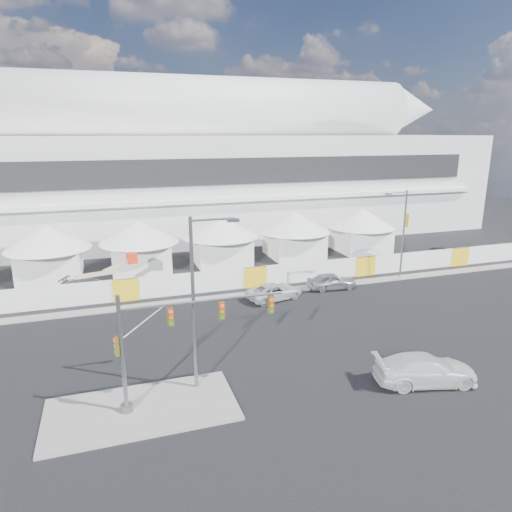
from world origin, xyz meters
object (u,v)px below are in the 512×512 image
object	(u,v)px
lot_car_b	(439,252)
streetlight_median	(198,293)
lot_car_a	(372,257)
streetlight_curb	(402,228)
sedan_silver	(332,281)
lot_car_c	(88,285)
pickup_curb	(275,291)
pickup_near	(425,369)
boom_lift	(91,286)
traffic_mast	(163,342)

from	to	relation	value
lot_car_b	streetlight_median	bearing A→B (deg)	101.88
lot_car_a	streetlight_curb	xyz separation A→B (m)	(-0.35, -5.50, 4.47)
sedan_silver	lot_car_c	distance (m)	22.79
pickup_curb	pickup_near	world-z (taller)	pickup_near
streetlight_curb	sedan_silver	bearing A→B (deg)	-173.82
pickup_near	boom_lift	distance (m)	29.21
lot_car_b	sedan_silver	bearing A→B (deg)	90.62
lot_car_b	streetlight_curb	distance (m)	11.77
streetlight_median	boom_lift	xyz separation A→B (m)	(-6.41, 18.53, -4.96)
pickup_near	streetlight_curb	world-z (taller)	streetlight_curb
lot_car_b	traffic_mast	distance (m)	40.79
lot_car_b	streetlight_median	distance (m)	38.50
sedan_silver	pickup_curb	xyz separation A→B (m)	(-6.09, -0.87, -0.08)
lot_car_c	boom_lift	bearing A→B (deg)	-138.89
pickup_curb	lot_car_c	world-z (taller)	pickup_curb
lot_car_a	streetlight_median	distance (m)	31.21
pickup_near	boom_lift	xyz separation A→B (m)	(-19.16, 22.05, 0.05)
pickup_curb	pickup_near	distance (m)	16.43
streetlight_curb	boom_lift	size ratio (longest dim) A/B	1.30
pickup_near	streetlight_curb	bearing A→B (deg)	-17.81
lot_car_b	traffic_mast	bearing A→B (deg)	101.84
sedan_silver	lot_car_b	world-z (taller)	sedan_silver
pickup_near	lot_car_c	xyz separation A→B (m)	(-19.44, 22.96, -0.17)
pickup_near	traffic_mast	distance (m)	15.37
sedan_silver	pickup_curb	size ratio (longest dim) A/B	0.90
streetlight_median	boom_lift	world-z (taller)	streetlight_median
pickup_near	lot_car_b	bearing A→B (deg)	-27.96
lot_car_a	sedan_silver	bearing A→B (deg)	170.95
pickup_curb	lot_car_a	xyz separation A→B (m)	(14.44, 7.23, 0.05)
lot_car_c	streetlight_median	bearing A→B (deg)	-136.89
pickup_near	lot_car_a	xyz separation A→B (m)	(10.87, 23.27, -0.11)
sedan_silver	lot_car_c	world-z (taller)	sedan_silver
traffic_mast	boom_lift	size ratio (longest dim) A/B	1.30
lot_car_a	traffic_mast	world-z (taller)	traffic_mast
lot_car_c	streetlight_median	distance (m)	21.20
traffic_mast	boom_lift	bearing A→B (deg)	102.09
boom_lift	lot_car_c	bearing A→B (deg)	94.25
lot_car_b	boom_lift	xyz separation A→B (m)	(-39.13, -1.11, 0.20)
pickup_curb	lot_car_a	world-z (taller)	lot_car_a
lot_car_b	lot_car_c	bearing A→B (deg)	71.19
lot_car_b	boom_lift	bearing A→B (deg)	72.53
sedan_silver	traffic_mast	size ratio (longest dim) A/B	0.51
sedan_silver	streetlight_median	distance (m)	20.94
pickup_curb	traffic_mast	xyz separation A→B (m)	(-11.36, -13.78, 3.11)
sedan_silver	streetlight_curb	bearing A→B (deg)	-79.20
streetlight_median	traffic_mast	bearing A→B (deg)	-149.71
sedan_silver	pickup_near	distance (m)	17.10
lot_car_c	traffic_mast	xyz separation A→B (m)	(4.52, -20.71, 3.12)
lot_car_a	pickup_curb	bearing A→B (deg)	160.24
streetlight_curb	boom_lift	distance (m)	30.29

